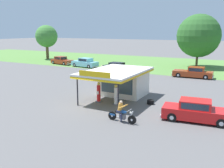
{
  "coord_description": "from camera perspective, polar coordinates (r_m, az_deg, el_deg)",
  "views": [
    {
      "loc": [
        11.8,
        -16.81,
        6.44
      ],
      "look_at": [
        0.95,
        3.54,
        1.4
      ],
      "focal_mm": 39.6,
      "sensor_mm": 36.0,
      "label": 1
    }
  ],
  "objects": [
    {
      "name": "grass_verge_strip",
      "position": [
        48.7,
        13.83,
        4.37
      ],
      "size": [
        120.0,
        24.0,
        0.01
      ],
      "primitive_type": "cube",
      "color": "#56843D",
      "rests_on": "ground"
    },
    {
      "name": "motorcycle_with_rider",
      "position": [
        17.72,
        2.21,
        -6.74
      ],
      "size": [
        2.26,
        0.7,
        1.58
      ],
      "color": "black",
      "rests_on": "ground"
    },
    {
      "name": "parked_car_back_row_centre_right",
      "position": [
        35.99,
        18.28,
        2.48
      ],
      "size": [
        5.54,
        2.1,
        1.51
      ],
      "color": "#993819",
      "rests_on": "ground"
    },
    {
      "name": "featured_classic_sedan",
      "position": [
        18.88,
        18.9,
        -6.01
      ],
      "size": [
        5.14,
        2.34,
        1.56
      ],
      "color": "red",
      "rests_on": "ground"
    },
    {
      "name": "service_station_kiosk",
      "position": [
        24.47,
        2.32,
        0.99
      ],
      "size": [
        4.84,
        7.62,
        3.21
      ],
      "color": "silver",
      "rests_on": "ground"
    },
    {
      "name": "parked_car_back_row_centre_left",
      "position": [
        44.37,
        -6.26,
        4.87
      ],
      "size": [
        5.36,
        2.54,
        1.62
      ],
      "color": "#7AC6D1",
      "rests_on": "ground"
    },
    {
      "name": "gas_pump_nearside",
      "position": [
        22.46,
        -3.11,
        -2.12
      ],
      "size": [
        0.44,
        0.44,
        1.85
      ],
      "color": "slate",
      "rests_on": "ground"
    },
    {
      "name": "gas_pump_offside",
      "position": [
        21.62,
        0.92,
        -2.7
      ],
      "size": [
        0.44,
        0.44,
        1.84
      ],
      "color": "slate",
      "rests_on": "ground"
    },
    {
      "name": "parked_car_second_row_spare",
      "position": [
        48.82,
        -11.54,
        5.29
      ],
      "size": [
        5.06,
        2.64,
        1.48
      ],
      "color": "#993819",
      "rests_on": "ground"
    },
    {
      "name": "tree_oak_far_left",
      "position": [
        46.38,
        19.51,
        10.19
      ],
      "size": [
        7.46,
        7.46,
        9.22
      ],
      "color": "brown",
      "rests_on": "ground"
    },
    {
      "name": "ground_plane",
      "position": [
        21.53,
        -6.71,
        -5.17
      ],
      "size": [
        300.0,
        300.0,
        0.0
      ],
      "primitive_type": "plane",
      "color": "#5B5959"
    },
    {
      "name": "tree_oak_far_right",
      "position": [
        58.37,
        -14.88,
        10.58
      ],
      "size": [
        4.91,
        4.91,
        7.57
      ],
      "color": "brown",
      "rests_on": "ground"
    },
    {
      "name": "parked_car_back_row_left",
      "position": [
        39.12,
        1.42,
        3.82
      ],
      "size": [
        5.58,
        2.02,
        1.45
      ],
      "color": "black",
      "rests_on": "ground"
    },
    {
      "name": "bystander_strolling_foreground",
      "position": [
        34.28,
        -2.33,
        3.0
      ],
      "size": [
        0.34,
        0.34,
        1.69
      ],
      "color": "brown",
      "rests_on": "ground"
    },
    {
      "name": "spare_tire_stack",
      "position": [
        22.29,
        8.85,
        -4.14
      ],
      "size": [
        0.6,
        0.6,
        0.36
      ],
      "color": "black",
      "rests_on": "ground"
    }
  ]
}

